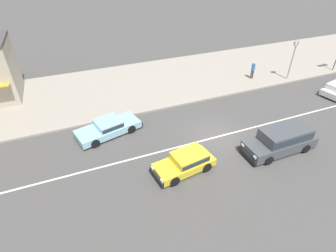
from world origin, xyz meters
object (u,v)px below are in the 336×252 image
object	(u,v)px
sedan_pale_blue_4	(109,127)
pedestrian_near_clock	(253,69)
hatchback_yellow_3	(186,162)
street_clock	(294,51)
minivan_dark_grey_2	(282,139)

from	to	relation	value
sedan_pale_blue_4	pedestrian_near_clock	xyz separation A→B (m)	(14.75, 3.62, 0.58)
hatchback_yellow_3	sedan_pale_blue_4	bearing A→B (deg)	123.57
hatchback_yellow_3	street_clock	distance (m)	16.42
hatchback_yellow_3	pedestrian_near_clock	xyz separation A→B (m)	(11.27, 8.87, 0.53)
minivan_dark_grey_2	sedan_pale_blue_4	xyz separation A→B (m)	(-9.90, 5.90, -0.31)
sedan_pale_blue_4	street_clock	xyz separation A→B (m)	(17.92, 2.24, 2.34)
minivan_dark_grey_2	hatchback_yellow_3	size ratio (longest dim) A/B	1.26
minivan_dark_grey_2	hatchback_yellow_3	xyz separation A→B (m)	(-6.42, 0.65, -0.26)
minivan_dark_grey_2	sedan_pale_blue_4	size ratio (longest dim) A/B	1.01
hatchback_yellow_3	street_clock	xyz separation A→B (m)	(14.44, 7.49, 2.28)
minivan_dark_grey_2	pedestrian_near_clock	bearing A→B (deg)	63.00
sedan_pale_blue_4	hatchback_yellow_3	bearing A→B (deg)	-56.43
minivan_dark_grey_2	pedestrian_near_clock	size ratio (longest dim) A/B	2.91
minivan_dark_grey_2	street_clock	distance (m)	11.60
minivan_dark_grey_2	street_clock	size ratio (longest dim) A/B	1.29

